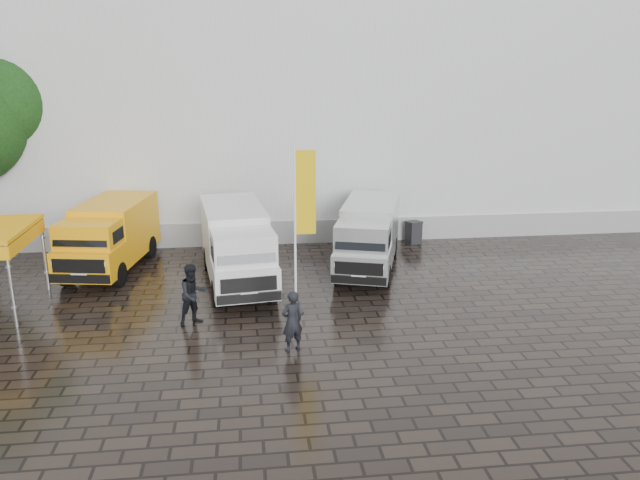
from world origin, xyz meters
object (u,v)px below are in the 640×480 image
object	(u,v)px
van_silver	(368,238)
flagpole	(301,220)
van_yellow	(110,238)
person_front	(292,321)
van_white	(237,248)
wheelie_bin	(414,232)
person_tent	(193,294)

from	to	relation	value
van_silver	flagpole	bearing A→B (deg)	-109.08
van_yellow	person_front	world-z (taller)	van_yellow
van_silver	van_yellow	bearing A→B (deg)	-168.97
van_yellow	flagpole	size ratio (longest dim) A/B	1.03
van_yellow	flagpole	bearing A→B (deg)	-26.20
flagpole	van_yellow	bearing A→B (deg)	143.74
van_silver	flagpole	distance (m)	5.13
van_white	wheelie_bin	distance (m)	8.68
van_white	van_yellow	bearing A→B (deg)	149.53
van_silver	person_tent	size ratio (longest dim) A/B	3.08
flagpole	wheelie_bin	world-z (taller)	flagpole
van_white	flagpole	bearing A→B (deg)	-62.43
person_front	wheelie_bin	bearing A→B (deg)	-146.35
flagpole	person_front	distance (m)	3.43
person_tent	van_silver	bearing A→B (deg)	3.83
van_silver	wheelie_bin	world-z (taller)	van_silver
van_silver	wheelie_bin	size ratio (longest dim) A/B	5.93
wheelie_bin	person_front	world-z (taller)	person_front
wheelie_bin	van_white	bearing A→B (deg)	-168.39
person_front	person_tent	bearing A→B (deg)	-62.95
van_yellow	van_white	size ratio (longest dim) A/B	0.89
van_silver	person_front	distance (m)	7.37
van_white	flagpole	xyz separation A→B (m)	(2.01, -2.90, 1.65)
wheelie_bin	person_front	size ratio (longest dim) A/B	0.56
wheelie_bin	van_silver	bearing A→B (deg)	-146.93
van_white	van_silver	distance (m)	4.97
van_white	person_tent	size ratio (longest dim) A/B	3.29
van_white	flagpole	distance (m)	3.89
van_white	wheelie_bin	world-z (taller)	van_white
van_silver	person_front	size ratio (longest dim) A/B	3.34
van_yellow	van_white	world-z (taller)	van_white
van_white	van_silver	size ratio (longest dim) A/B	1.07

